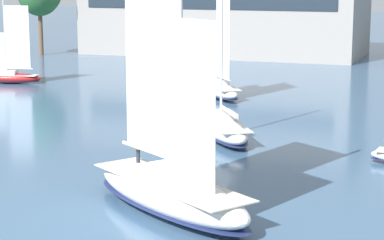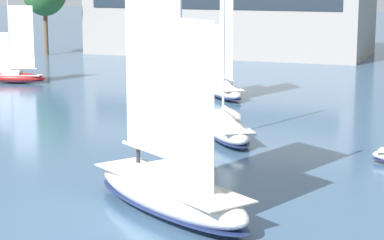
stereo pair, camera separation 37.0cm
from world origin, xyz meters
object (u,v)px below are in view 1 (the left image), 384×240
Objects in this scene: sailboat_main at (170,188)px; sailboat_moored_mid_channel at (223,127)px; sailboat_moored_far_slip at (219,87)px; sailboat_moored_outer_mooring at (11,76)px.

sailboat_main reaches higher than sailboat_moored_mid_channel.
sailboat_main is at bearing -75.47° from sailboat_moored_far_slip.
sailboat_moored_far_slip is at bearing -2.35° from sailboat_moored_outer_mooring.
sailboat_main is 46.11m from sailboat_moored_outer_mooring.
sailboat_moored_far_slip is (-8.51, 32.83, -0.30)m from sailboat_main.
sailboat_main is 1.77× the size of sailboat_moored_outer_mooring.
sailboat_moored_mid_channel is (-2.64, 16.17, -0.39)m from sailboat_main.
sailboat_moored_outer_mooring is at bearing 132.91° from sailboat_main.
sailboat_main is at bearing -80.72° from sailboat_moored_mid_channel.
sailboat_moored_mid_channel is at bearing 99.28° from sailboat_main.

